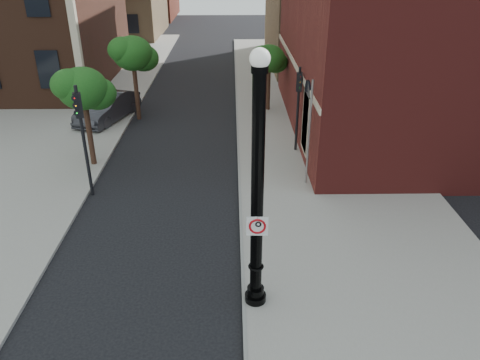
{
  "coord_description": "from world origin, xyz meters",
  "views": [
    {
      "loc": [
        1.77,
        -10.17,
        8.93
      ],
      "look_at": [
        1.98,
        2.0,
        2.8
      ],
      "focal_mm": 35.0,
      "sensor_mm": 36.0,
      "label": 1
    }
  ],
  "objects_px": {
    "lamppost": "(257,202)",
    "parked_car": "(108,107)",
    "traffic_signal_left": "(81,124)",
    "traffic_signal_right": "(299,96)",
    "no_parking_sign": "(257,226)"
  },
  "relations": [
    {
      "from": "lamppost",
      "to": "traffic_signal_right",
      "type": "distance_m",
      "value": 10.91
    },
    {
      "from": "no_parking_sign",
      "to": "parked_car",
      "type": "xyz_separation_m",
      "value": [
        -7.61,
        15.48,
        -1.87
      ]
    },
    {
      "from": "lamppost",
      "to": "parked_car",
      "type": "relative_size",
      "value": 1.48
    },
    {
      "from": "lamppost",
      "to": "traffic_signal_left",
      "type": "bearing_deg",
      "value": 134.02
    },
    {
      "from": "traffic_signal_right",
      "to": "parked_car",
      "type": "bearing_deg",
      "value": 165.66
    },
    {
      "from": "traffic_signal_left",
      "to": "traffic_signal_right",
      "type": "distance_m",
      "value": 9.61
    },
    {
      "from": "no_parking_sign",
      "to": "lamppost",
      "type": "bearing_deg",
      "value": 93.34
    },
    {
      "from": "no_parking_sign",
      "to": "parked_car",
      "type": "relative_size",
      "value": 0.12
    },
    {
      "from": "no_parking_sign",
      "to": "parked_car",
      "type": "bearing_deg",
      "value": 117.61
    },
    {
      "from": "parked_car",
      "to": "traffic_signal_right",
      "type": "height_order",
      "value": "traffic_signal_right"
    },
    {
      "from": "lamppost",
      "to": "no_parking_sign",
      "type": "xyz_separation_m",
      "value": [
        0.01,
        -0.18,
        -0.58
      ]
    },
    {
      "from": "traffic_signal_right",
      "to": "lamppost",
      "type": "bearing_deg",
      "value": -92.25
    },
    {
      "from": "lamppost",
      "to": "no_parking_sign",
      "type": "relative_size",
      "value": 12.82
    },
    {
      "from": "lamppost",
      "to": "traffic_signal_left",
      "type": "relative_size",
      "value": 1.57
    },
    {
      "from": "parked_car",
      "to": "traffic_signal_left",
      "type": "height_order",
      "value": "traffic_signal_left"
    }
  ]
}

